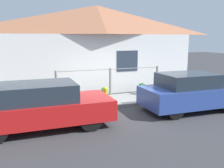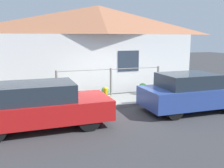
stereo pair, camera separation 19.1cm
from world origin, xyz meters
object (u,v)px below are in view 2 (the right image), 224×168
at_px(potted_plant_by_fence, 55,92).
at_px(potted_plant_corner, 143,88).
at_px(potted_plant_near_hydrant, 105,91).
at_px(car_right, 190,92).
at_px(car_left, 40,105).
at_px(fire_hydrant, 105,95).

distance_m(potted_plant_by_fence, potted_plant_corner, 3.94).
bearing_deg(potted_plant_near_hydrant, car_right, -48.99).
bearing_deg(car_left, potted_plant_near_hydrant, 42.89).
bearing_deg(car_left, car_right, -0.10).
bearing_deg(potted_plant_by_fence, fire_hydrant, -33.59).
xyz_separation_m(potted_plant_by_fence, potted_plant_corner, (3.94, -0.16, -0.08)).
relative_size(fire_hydrant, potted_plant_by_fence, 1.00).
distance_m(car_right, potted_plant_corner, 2.66).
height_order(car_right, potted_plant_near_hydrant, car_right).
relative_size(car_right, potted_plant_by_fence, 5.25).
relative_size(car_left, fire_hydrant, 5.96).
bearing_deg(fire_hydrant, potted_plant_near_hydrant, 72.41).
bearing_deg(car_right, car_left, -179.04).
relative_size(fire_hydrant, potted_plant_corner, 1.31).
relative_size(potted_plant_by_fence, potted_plant_corner, 1.31).
xyz_separation_m(car_left, car_right, (5.34, 0.00, -0.00)).
bearing_deg(fire_hydrant, potted_plant_corner, 25.82).
bearing_deg(car_right, potted_plant_corner, 104.85).
bearing_deg(car_left, potted_plant_by_fence, 74.12).
xyz_separation_m(car_right, fire_hydrant, (-2.78, 1.53, -0.22)).
height_order(car_left, potted_plant_corner, car_left).
xyz_separation_m(car_left, potted_plant_near_hydrant, (2.95, 2.75, -0.36)).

